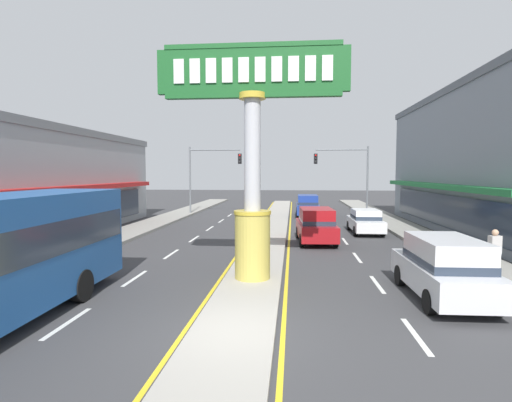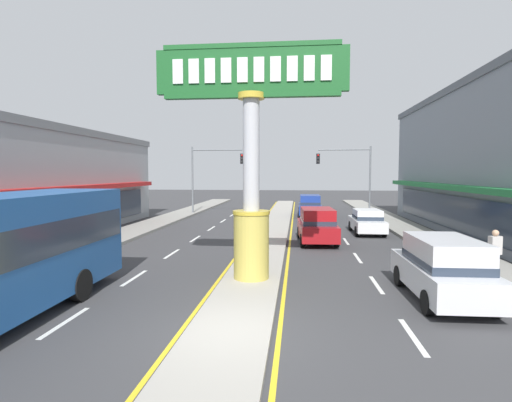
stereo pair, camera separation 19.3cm
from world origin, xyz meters
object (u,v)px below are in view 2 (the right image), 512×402
(suv_near_left_lane, at_px, (310,205))
(pedestrian_near_kerb, at_px, (495,251))
(traffic_light_left_side, at_px, (211,168))
(suv_mid_left_lane, at_px, (443,268))
(district_sign, at_px, (251,163))
(traffic_light_right_side, at_px, (350,168))
(storefront_left, at_px, (18,182))
(sedan_far_left_oncoming, at_px, (367,221))
(suv_far_right_lane, at_px, (317,225))
(street_bench, at_px, (93,238))

(suv_near_left_lane, xyz_separation_m, pedestrian_near_kerb, (5.70, -20.94, 0.16))
(traffic_light_left_side, height_order, suv_near_left_lane, traffic_light_left_side)
(suv_near_left_lane, relative_size, suv_mid_left_lane, 0.99)
(suv_mid_left_lane, height_order, pedestrian_near_kerb, suv_mid_left_lane)
(district_sign, xyz_separation_m, traffic_light_right_side, (6.25, 22.92, 0.07))
(storefront_left, xyz_separation_m, traffic_light_left_side, (9.15, 13.12, 0.97))
(suv_mid_left_lane, distance_m, sedan_far_left_oncoming, 13.43)
(traffic_light_left_side, bearing_deg, suv_far_right_lane, -57.50)
(suv_mid_left_lane, bearing_deg, sedan_far_left_oncoming, 90.00)
(traffic_light_right_side, bearing_deg, street_bench, -128.74)
(sedan_far_left_oncoming, bearing_deg, suv_far_right_lane, -131.49)
(district_sign, relative_size, traffic_light_right_side, 1.30)
(street_bench, xyz_separation_m, pedestrian_near_kerb, (16.70, -4.13, 0.50))
(storefront_left, relative_size, suv_near_left_lane, 4.90)
(storefront_left, xyz_separation_m, street_bench, (7.06, -4.41, -2.62))
(storefront_left, xyz_separation_m, suv_far_right_lane, (18.07, -0.86, -2.29))
(district_sign, xyz_separation_m, storefront_left, (-15.40, 9.14, -0.90))
(storefront_left, bearing_deg, sedan_far_left_oncoming, 7.64)
(pedestrian_near_kerb, bearing_deg, storefront_left, 160.23)
(district_sign, xyz_separation_m, suv_far_right_lane, (2.67, 8.28, -3.19))
(suv_mid_left_lane, xyz_separation_m, street_bench, (-14.31, 6.16, -0.34))
(suv_near_left_lane, bearing_deg, traffic_light_right_side, 20.99)
(traffic_light_right_side, relative_size, pedestrian_near_kerb, 3.63)
(storefront_left, distance_m, traffic_light_left_side, 16.03)
(traffic_light_right_side, bearing_deg, sedan_far_left_oncoming, -91.49)
(district_sign, height_order, pedestrian_near_kerb, district_sign)
(district_sign, bearing_deg, suv_mid_left_lane, -13.45)
(district_sign, distance_m, pedestrian_near_kerb, 8.91)
(storefront_left, height_order, suv_mid_left_lane, storefront_left)
(district_sign, xyz_separation_m, suv_near_left_lane, (2.66, 21.54, -3.19))
(traffic_light_left_side, relative_size, suv_near_left_lane, 1.35)
(sedan_far_left_oncoming, bearing_deg, storefront_left, -172.36)
(district_sign, bearing_deg, pedestrian_near_kerb, 4.11)
(street_bench, bearing_deg, suv_near_left_lane, 56.78)
(district_sign, distance_m, traffic_light_right_side, 23.75)
(district_sign, distance_m, suv_near_left_lane, 21.94)
(suv_far_right_lane, relative_size, pedestrian_near_kerb, 2.75)
(storefront_left, height_order, pedestrian_near_kerb, storefront_left)
(sedan_far_left_oncoming, height_order, pedestrian_near_kerb, pedestrian_near_kerb)
(district_sign, relative_size, suv_near_left_lane, 1.75)
(suv_near_left_lane, bearing_deg, suv_far_right_lane, -89.98)
(district_sign, xyz_separation_m, suv_mid_left_lane, (5.96, -1.43, -3.19))
(storefront_left, xyz_separation_m, suv_near_left_lane, (18.06, 12.40, -2.29))
(district_sign, distance_m, suv_far_right_lane, 9.26)
(pedestrian_near_kerb, bearing_deg, traffic_light_right_side, 95.40)
(traffic_light_right_side, bearing_deg, district_sign, -105.25)
(traffic_light_right_side, relative_size, street_bench, 3.87)
(pedestrian_near_kerb, bearing_deg, sedan_far_left_oncoming, 101.86)
(traffic_light_right_side, distance_m, pedestrian_near_kerb, 22.63)
(storefront_left, height_order, sedan_far_left_oncoming, storefront_left)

